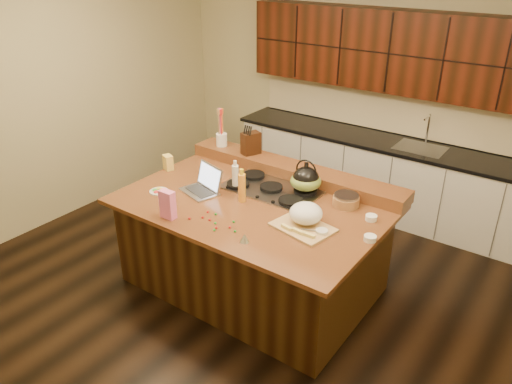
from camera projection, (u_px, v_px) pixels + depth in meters
The scene contains 32 objects.
room at pixel (253, 158), 4.37m from camera, with size 5.52×5.02×2.72m.
island at pixel (253, 244), 4.77m from camera, with size 2.40×1.60×0.92m.
back_ledge at pixel (293, 171), 5.05m from camera, with size 2.40×0.30×0.12m, color black.
cooktop at pixel (271, 189), 4.77m from camera, with size 0.92×0.52×0.05m.
back_counter at pixel (382, 134), 6.00m from camera, with size 3.70×0.66×2.40m.
kettle at pixel (306, 178), 4.65m from camera, with size 0.25×0.25×0.22m, color black.
green_bowl at pixel (306, 181), 4.66m from camera, with size 0.29×0.29×0.16m, color olive.
laptop at pixel (204, 185), 4.73m from camera, with size 0.42×0.37×0.25m.
oil_bottle at pixel (242, 188), 4.51m from camera, with size 0.07×0.07×0.27m, color orange.
vinegar_bottle at pixel (235, 178), 4.74m from camera, with size 0.06×0.06×0.25m, color silver.
wooden_tray at pixel (305, 216), 4.14m from camera, with size 0.54×0.43×0.20m.
ramekin_a at pixel (322, 232), 4.03m from camera, with size 0.10×0.10×0.04m, color white.
ramekin_b at pixel (370, 238), 3.95m from camera, with size 0.10×0.10×0.04m, color white.
ramekin_c at pixel (371, 218), 4.25m from camera, with size 0.10×0.10×0.04m, color white.
strainer_bowl at pixel (346, 201), 4.48m from camera, with size 0.24×0.24×0.09m, color #996B3F.
kitchen_timer at pixel (244, 238), 3.94m from camera, with size 0.08×0.08×0.07m, color silver.
pink_bag at pixel (168, 204), 4.24m from camera, with size 0.14×0.07×0.25m, color pink.
candy_plate at pixel (159, 191), 4.74m from camera, with size 0.18×0.18×0.01m, color white.
package_box at pixel (168, 162), 5.19m from camera, with size 0.11×0.08×0.16m, color #F0C954.
utensil_crock at pixel (222, 140), 5.47m from camera, with size 0.12×0.12×0.14m, color white.
knife_block at pixel (251, 143), 5.25m from camera, with size 0.12×0.19×0.23m, color black.
gumdrop_0 at pixel (203, 217), 4.28m from camera, with size 0.02×0.02×0.02m, color red.
gumdrop_1 at pixel (214, 230), 4.09m from camera, with size 0.02×0.02×0.02m, color #198C26.
gumdrop_2 at pixel (189, 218), 4.27m from camera, with size 0.02×0.02×0.02m, color red.
gumdrop_3 at pixel (216, 214), 4.34m from camera, with size 0.02×0.02×0.02m, color #198C26.
gumdrop_4 at pixel (208, 212), 4.37m from camera, with size 0.02×0.02×0.02m, color red.
gumdrop_5 at pixel (234, 222), 4.22m from camera, with size 0.02×0.02×0.02m, color #198C26.
gumdrop_6 at pixel (216, 228), 4.13m from camera, with size 0.02×0.02×0.02m, color red.
gumdrop_7 at pixel (235, 231), 4.08m from camera, with size 0.02×0.02×0.02m, color #198C26.
gumdrop_8 at pixel (210, 220), 4.24m from camera, with size 0.02×0.02×0.02m, color red.
gumdrop_9 at pixel (215, 223), 4.19m from camera, with size 0.02×0.02×0.02m, color #198C26.
gumdrop_10 at pixel (230, 227), 4.13m from camera, with size 0.02×0.02×0.02m, color red.
Camera 1 is at (2.38, -3.27, 3.03)m, focal length 35.00 mm.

